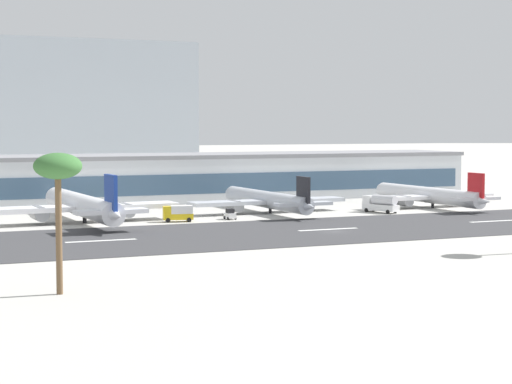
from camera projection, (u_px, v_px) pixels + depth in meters
name	position (u px, v px, depth m)	size (l,w,h in m)	color
ground_plane	(334.00, 232.00, 163.13)	(1400.00, 1400.00, 0.00)	#B2AFA8
runway_strip	(325.00, 230.00, 166.28)	(800.00, 39.09, 0.08)	#38383A
runway_centreline_dash_3	(101.00, 241.00, 150.10)	(12.00, 1.20, 0.01)	white
runway_centreline_dash_4	(328.00, 229.00, 166.51)	(12.00, 1.20, 0.01)	white
runway_centreline_dash_5	(495.00, 221.00, 181.08)	(12.00, 1.20, 0.01)	white
terminal_building	(207.00, 176.00, 235.21)	(143.12, 24.98, 11.97)	silver
distant_hotel_block	(37.00, 110.00, 323.69)	(111.91, 32.28, 49.74)	#A8B2BC
airliner_navy_tail_gate_0	(84.00, 206.00, 177.75)	(38.78, 50.45, 10.52)	white
airliner_black_tail_gate_1	(270.00, 200.00, 198.07)	(36.56, 42.51, 8.87)	silver
airliner_red_tail_gate_2	(432.00, 196.00, 211.23)	(33.99, 42.83, 8.94)	white
service_baggage_tug_0	(230.00, 214.00, 185.09)	(1.93, 3.23, 2.20)	white
service_fuel_truck_1	(381.00, 203.00, 199.40)	(5.58, 8.86, 3.95)	white
service_box_truck_2	(178.00, 213.00, 180.33)	(6.37, 3.69, 3.25)	gold
palm_tree_1	(58.00, 171.00, 101.83)	(5.49, 5.49, 16.18)	brown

